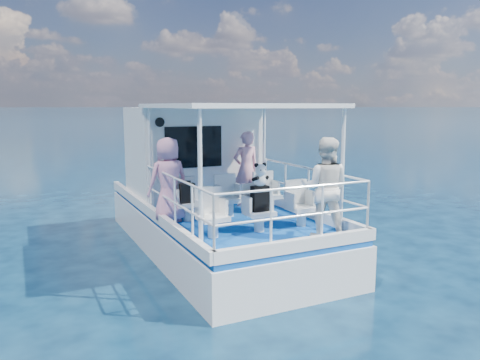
% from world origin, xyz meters
% --- Properties ---
extents(ground, '(2000.00, 2000.00, 0.00)m').
position_xyz_m(ground, '(0.00, 0.00, 0.00)').
color(ground, '#061C31').
rests_on(ground, ground).
extents(hull, '(3.00, 7.00, 1.60)m').
position_xyz_m(hull, '(0.00, 1.00, 0.00)').
color(hull, white).
rests_on(hull, ground).
extents(deck, '(2.90, 6.90, 0.10)m').
position_xyz_m(deck, '(0.00, 1.00, 0.85)').
color(deck, navy).
rests_on(deck, hull).
extents(cabin, '(2.85, 2.00, 2.20)m').
position_xyz_m(cabin, '(0.00, 2.30, 2.00)').
color(cabin, white).
rests_on(cabin, deck).
extents(canopy, '(3.00, 3.20, 0.08)m').
position_xyz_m(canopy, '(0.00, -0.20, 3.14)').
color(canopy, white).
rests_on(canopy, cabin).
extents(canopy_posts, '(2.77, 2.97, 2.20)m').
position_xyz_m(canopy_posts, '(0.00, -0.25, 2.00)').
color(canopy_posts, white).
rests_on(canopy_posts, deck).
extents(railings, '(2.84, 3.59, 1.00)m').
position_xyz_m(railings, '(0.00, -0.58, 1.40)').
color(railings, white).
rests_on(railings, deck).
extents(seat_port_fwd, '(0.48, 0.46, 0.38)m').
position_xyz_m(seat_port_fwd, '(-0.90, 0.20, 1.09)').
color(seat_port_fwd, silver).
rests_on(seat_port_fwd, deck).
extents(seat_center_fwd, '(0.48, 0.46, 0.38)m').
position_xyz_m(seat_center_fwd, '(0.00, 0.20, 1.09)').
color(seat_center_fwd, silver).
rests_on(seat_center_fwd, deck).
extents(seat_stbd_fwd, '(0.48, 0.46, 0.38)m').
position_xyz_m(seat_stbd_fwd, '(0.90, 0.20, 1.09)').
color(seat_stbd_fwd, silver).
rests_on(seat_stbd_fwd, deck).
extents(seat_port_aft, '(0.48, 0.46, 0.38)m').
position_xyz_m(seat_port_aft, '(-0.90, -1.10, 1.09)').
color(seat_port_aft, silver).
rests_on(seat_port_aft, deck).
extents(seat_center_aft, '(0.48, 0.46, 0.38)m').
position_xyz_m(seat_center_aft, '(0.00, -1.10, 1.09)').
color(seat_center_aft, silver).
rests_on(seat_center_aft, deck).
extents(seat_stbd_aft, '(0.48, 0.46, 0.38)m').
position_xyz_m(seat_stbd_aft, '(0.90, -1.10, 1.09)').
color(seat_stbd_aft, silver).
rests_on(seat_stbd_aft, deck).
extents(passenger_port_fwd, '(0.67, 0.52, 1.65)m').
position_xyz_m(passenger_port_fwd, '(-1.25, 0.28, 1.73)').
color(passenger_port_fwd, pink).
rests_on(passenger_port_fwd, deck).
extents(passenger_stbd_fwd, '(0.62, 0.42, 1.68)m').
position_xyz_m(passenger_stbd_fwd, '(0.76, 0.96, 1.74)').
color(passenger_stbd_fwd, pink).
rests_on(passenger_stbd_fwd, deck).
extents(passenger_stbd_aft, '(1.06, 1.04, 1.72)m').
position_xyz_m(passenger_stbd_aft, '(0.83, -1.91, 1.76)').
color(passenger_stbd_aft, white).
rests_on(passenger_stbd_aft, deck).
extents(backpack_port, '(0.29, 0.16, 0.38)m').
position_xyz_m(backpack_port, '(-0.92, 0.13, 1.47)').
color(backpack_port, black).
rests_on(backpack_port, seat_port_fwd).
extents(backpack_center, '(0.30, 0.17, 0.45)m').
position_xyz_m(backpack_center, '(-0.00, -1.12, 1.51)').
color(backpack_center, black).
rests_on(backpack_center, seat_center_aft).
extents(compact_camera, '(0.10, 0.06, 0.06)m').
position_xyz_m(compact_camera, '(-0.91, 0.11, 1.69)').
color(compact_camera, black).
rests_on(compact_camera, backpack_port).
extents(panda, '(0.27, 0.22, 0.41)m').
position_xyz_m(panda, '(-0.01, -1.14, 1.94)').
color(panda, white).
rests_on(panda, backpack_center).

